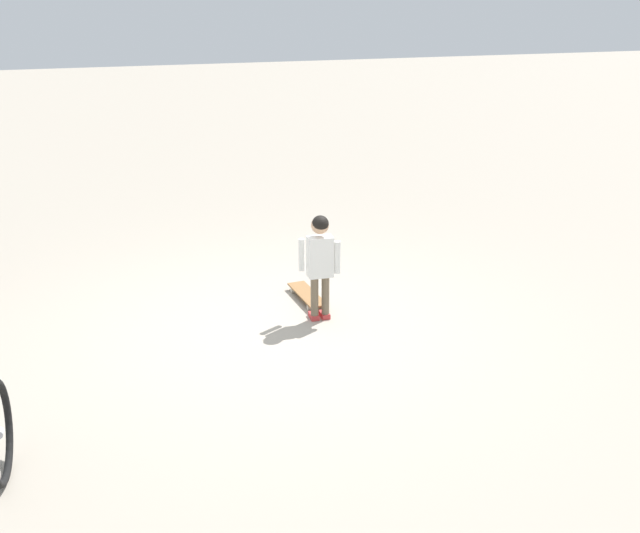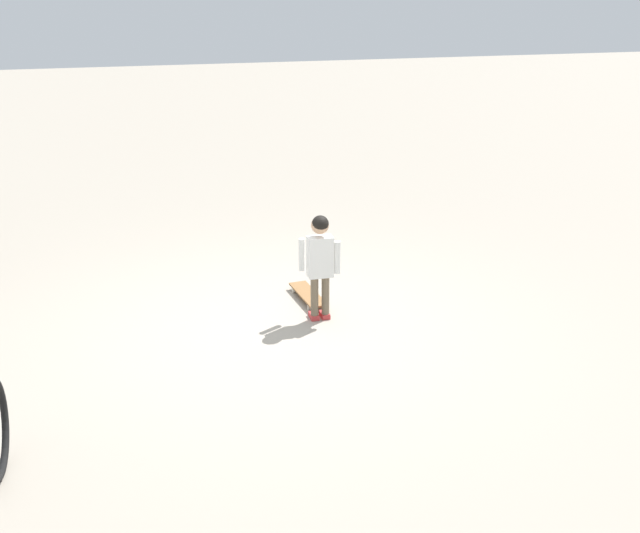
% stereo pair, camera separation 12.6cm
% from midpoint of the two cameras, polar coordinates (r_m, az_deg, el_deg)
% --- Properties ---
extents(ground_plane, '(50.00, 50.00, 0.00)m').
position_cam_midpoint_polar(ground_plane, '(7.27, -3.60, -4.73)').
color(ground_plane, '#9E9384').
extents(child_person, '(0.37, 0.23, 1.06)m').
position_cam_midpoint_polar(child_person, '(7.23, -0.50, 0.79)').
color(child_person, brown).
rests_on(child_person, ground).
extents(skateboard, '(0.24, 0.71, 0.07)m').
position_cam_midpoint_polar(skateboard, '(7.89, -1.42, -2.13)').
color(skateboard, olive).
rests_on(skateboard, ground).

